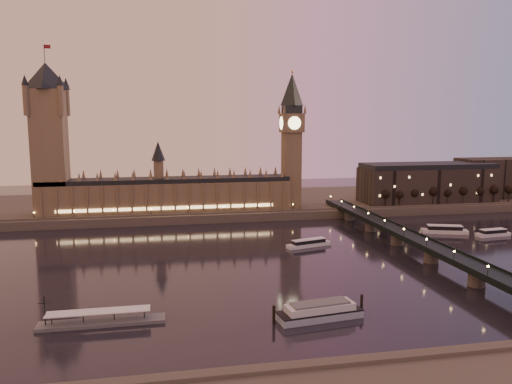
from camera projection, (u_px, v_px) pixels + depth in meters
ground at (250, 262)px, 259.93m from camera, size 700.00×700.00×0.00m
far_embankment at (250, 203)px, 425.47m from camera, size 560.00×130.00×6.00m
palace_of_westminster at (167, 191)px, 366.84m from camera, size 180.00×26.62×52.00m
victoria_tower at (49, 131)px, 345.50m from camera, size 31.68×31.68×118.00m
big_ben at (292, 132)px, 378.49m from camera, size 17.68×17.68×104.00m
westminster_bridge at (413, 243)px, 276.38m from camera, size 13.20×260.00×15.30m
city_block at (450, 181)px, 420.65m from camera, size 155.00×45.00×34.00m
bare_tree_0 at (384, 195)px, 387.16m from camera, size 6.32×6.32×12.84m
bare_tree_1 at (400, 194)px, 389.76m from camera, size 6.32×6.32×12.84m
bare_tree_2 at (416, 194)px, 392.37m from camera, size 6.32×6.32×12.84m
bare_tree_3 at (432, 193)px, 394.98m from camera, size 6.32×6.32×12.84m
bare_tree_4 at (448, 193)px, 397.58m from camera, size 6.32×6.32×12.84m
bare_tree_5 at (464, 192)px, 400.19m from camera, size 6.32×6.32×12.84m
bare_tree_6 at (479, 192)px, 402.80m from camera, size 6.32×6.32×12.84m
bare_tree_7 at (495, 191)px, 405.40m from camera, size 6.32×6.32×12.84m
bare_tree_8 at (510, 191)px, 408.01m from camera, size 6.32×6.32×12.84m
cruise_boat_a at (309, 243)px, 291.04m from camera, size 28.15×13.07×4.41m
cruise_boat_b at (445, 230)px, 325.24m from camera, size 29.56×15.84×5.31m
cruise_boat_c at (493, 233)px, 317.29m from camera, size 23.24×8.22×4.55m
moored_barge at (320, 311)px, 185.13m from camera, size 36.82×13.10×6.81m
pontoon_pier at (101, 321)px, 180.22m from camera, size 44.99×7.50×12.00m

